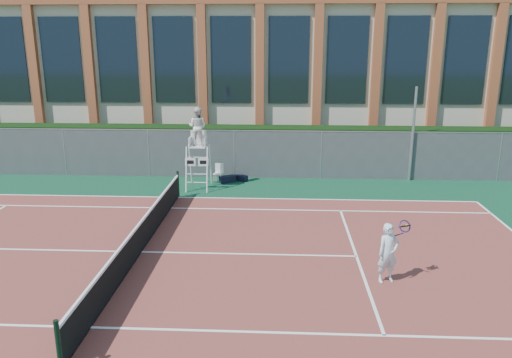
{
  "coord_description": "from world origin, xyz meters",
  "views": [
    {
      "loc": [
        4.13,
        -13.63,
        6.06
      ],
      "look_at": [
        3.3,
        3.0,
        1.52
      ],
      "focal_mm": 35.0,
      "sensor_mm": 36.0,
      "label": 1
    }
  ],
  "objects_px": {
    "steel_pole": "(413,135)",
    "tennis_player": "(388,253)",
    "umpire_chair": "(198,129)",
    "plastic_chair": "(219,171)"
  },
  "relations": [
    {
      "from": "umpire_chair",
      "to": "plastic_chair",
      "type": "xyz_separation_m",
      "value": [
        0.75,
        0.92,
        -2.08
      ]
    },
    {
      "from": "steel_pole",
      "to": "tennis_player",
      "type": "xyz_separation_m",
      "value": [
        -3.08,
        -10.25,
        -1.29
      ]
    },
    {
      "from": "tennis_player",
      "to": "plastic_chair",
      "type": "bearing_deg",
      "value": 120.36
    },
    {
      "from": "umpire_chair",
      "to": "tennis_player",
      "type": "height_order",
      "value": "umpire_chair"
    },
    {
      "from": "steel_pole",
      "to": "plastic_chair",
      "type": "bearing_deg",
      "value": -175.18
    },
    {
      "from": "plastic_chair",
      "to": "tennis_player",
      "type": "relative_size",
      "value": 0.52
    },
    {
      "from": "umpire_chair",
      "to": "steel_pole",
      "type": "bearing_deg",
      "value": 9.97
    },
    {
      "from": "steel_pole",
      "to": "tennis_player",
      "type": "distance_m",
      "value": 10.78
    },
    {
      "from": "umpire_chair",
      "to": "tennis_player",
      "type": "xyz_separation_m",
      "value": [
        6.32,
        -8.6,
        -1.74
      ]
    },
    {
      "from": "umpire_chair",
      "to": "tennis_player",
      "type": "bearing_deg",
      "value": -53.66
    }
  ]
}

